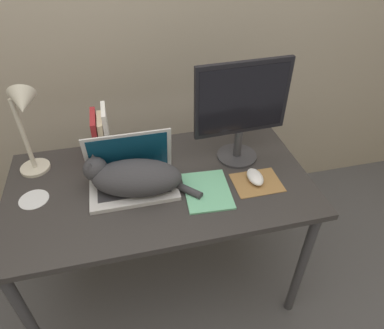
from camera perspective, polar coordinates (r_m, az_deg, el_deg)
wall_back at (r=1.89m, az=-10.23°, el=24.38°), size 8.00×0.05×2.60m
desk at (r=1.56m, az=-5.22°, el=-5.16°), size 1.31×0.71×0.76m
laptop at (r=1.47m, az=-9.92°, el=-2.11°), size 0.36×0.22×0.24m
cat at (r=1.42m, az=-9.79°, el=-2.08°), size 0.47×0.26×0.16m
external_monitor at (r=1.50m, az=8.26°, el=9.34°), size 0.42×0.19×0.47m
mousepad at (r=1.51m, az=10.76°, el=-2.98°), size 0.20×0.16×0.00m
computer_mouse at (r=1.51m, az=10.47°, el=-2.04°), size 0.06×0.11×0.04m
book_row at (r=1.63m, az=-14.89°, el=4.63°), size 0.08×0.17×0.25m
desk_lamp at (r=1.54m, az=-26.10°, el=7.03°), size 0.17×0.17×0.42m
notepad at (r=1.45m, az=2.55°, el=-4.37°), size 0.20×0.26×0.01m
cd_disc at (r=1.56m, az=-24.85°, el=-5.30°), size 0.12×0.12×0.00m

